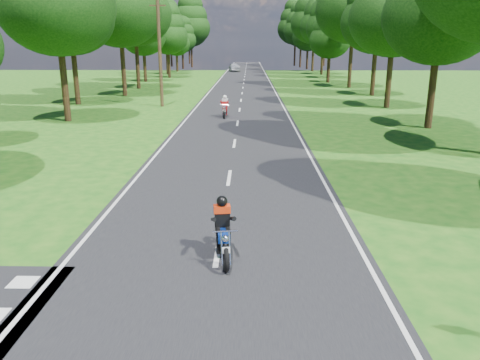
{
  "coord_description": "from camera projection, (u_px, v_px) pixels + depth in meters",
  "views": [
    {
      "loc": [
        0.71,
        -8.01,
        4.59
      ],
      "look_at": [
        0.47,
        4.0,
        1.1
      ],
      "focal_mm": 35.0,
      "sensor_mm": 36.0,
      "label": 1
    }
  ],
  "objects": [
    {
      "name": "ground",
      "position": [
        212.0,
        293.0,
        8.98
      ],
      "size": [
        160.0,
        160.0,
        0.0
      ],
      "primitive_type": "plane",
      "color": "#165413",
      "rests_on": "ground"
    },
    {
      "name": "main_road",
      "position": [
        244.0,
        83.0,
        56.98
      ],
      "size": [
        7.0,
        140.0,
        0.02
      ],
      "primitive_type": "cube",
      "color": "black",
      "rests_on": "ground"
    },
    {
      "name": "road_markings",
      "position": [
        242.0,
        85.0,
        55.18
      ],
      "size": [
        7.4,
        140.0,
        0.01
      ],
      "color": "silver",
      "rests_on": "main_road"
    },
    {
      "name": "treeline",
      "position": [
        255.0,
        17.0,
        64.31
      ],
      "size": [
        40.0,
        115.35,
        14.78
      ],
      "color": "black",
      "rests_on": "ground"
    },
    {
      "name": "telegraph_pole",
      "position": [
        160.0,
        52.0,
        34.84
      ],
      "size": [
        1.2,
        0.26,
        8.0
      ],
      "color": "#382616",
      "rests_on": "ground"
    },
    {
      "name": "rider_near_blue",
      "position": [
        223.0,
        228.0,
        10.26
      ],
      "size": [
        0.77,
        1.72,
        1.38
      ],
      "primitive_type": null,
      "rotation": [
        0.0,
        0.0,
        0.14
      ],
      "color": "#0D2F95",
      "rests_on": "main_road"
    },
    {
      "name": "rider_far_red",
      "position": [
        225.0,
        106.0,
        30.32
      ],
      "size": [
        0.59,
        1.7,
        1.41
      ],
      "primitive_type": null,
      "rotation": [
        0.0,
        0.0,
        -0.01
      ],
      "color": "#A70D0C",
      "rests_on": "main_road"
    },
    {
      "name": "distant_car",
      "position": [
        234.0,
        67.0,
        81.64
      ],
      "size": [
        2.35,
        4.48,
        1.45
      ],
      "primitive_type": "imported",
      "rotation": [
        0.0,
        0.0,
        0.15
      ],
      "color": "#B1B3B8",
      "rests_on": "main_road"
    }
  ]
}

